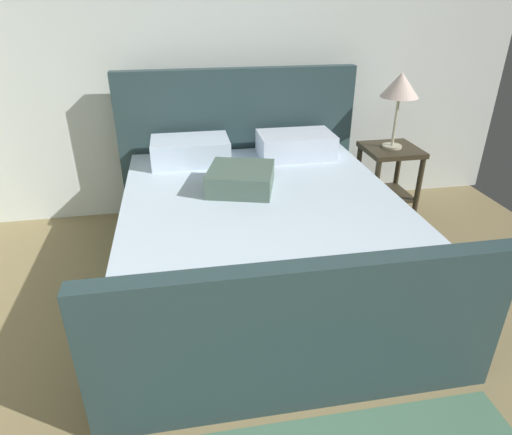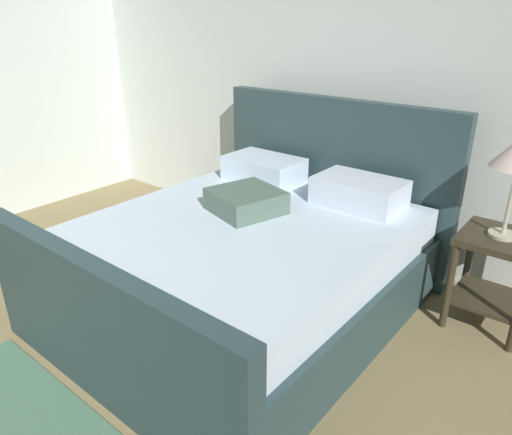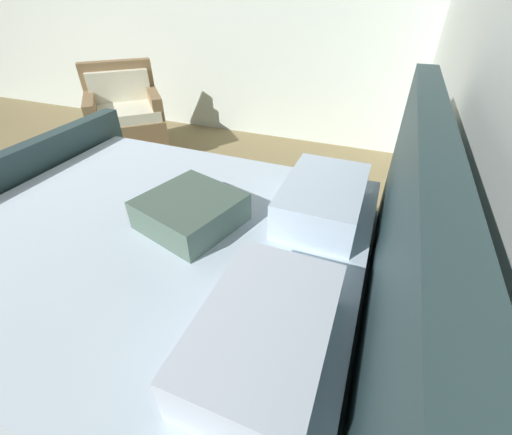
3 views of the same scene
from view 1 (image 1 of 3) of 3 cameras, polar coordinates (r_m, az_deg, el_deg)
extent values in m
cube|color=silver|center=(3.79, -6.22, 19.45)|extent=(5.30, 0.12, 2.53)
cube|color=#293F41|center=(2.95, 0.62, -4.79)|extent=(1.79, 1.98, 0.40)
cube|color=#293F41|center=(3.70, -2.30, 9.11)|extent=(1.89, 0.12, 1.23)
cube|color=#293F41|center=(2.03, 6.16, -15.30)|extent=(1.89, 0.12, 0.79)
cube|color=silver|center=(2.80, 0.65, 0.61)|extent=(1.71, 1.92, 0.22)
cube|color=silver|center=(3.33, -8.39, 8.46)|extent=(0.56, 0.37, 0.18)
cube|color=silver|center=(3.44, 5.10, 9.25)|extent=(0.56, 0.37, 0.18)
cube|color=#4E6659|center=(2.84, -1.95, 5.00)|extent=(0.50, 0.50, 0.14)
cube|color=#322B1C|center=(3.90, 16.95, 8.31)|extent=(0.44, 0.44, 0.04)
cube|color=#322B1C|center=(4.04, 16.19, 2.94)|extent=(0.40, 0.40, 0.02)
cylinder|color=#322B1C|center=(3.76, 15.00, 2.98)|extent=(0.04, 0.04, 0.56)
cylinder|color=#322B1C|center=(3.94, 20.03, 3.31)|extent=(0.04, 0.04, 0.56)
cylinder|color=#322B1C|center=(4.08, 12.84, 5.14)|extent=(0.04, 0.04, 0.56)
cylinder|color=#322B1C|center=(4.24, 17.60, 5.37)|extent=(0.04, 0.04, 0.56)
cylinder|color=#B7B293|center=(3.89, 17.01, 8.73)|extent=(0.16, 0.16, 0.02)
cylinder|color=#B7B293|center=(3.83, 17.42, 11.64)|extent=(0.02, 0.02, 0.39)
cone|color=beige|center=(3.77, 18.05, 15.87)|extent=(0.30, 0.30, 0.19)
camera|label=2|loc=(2.23, 69.77, 10.45)|focal=33.14mm
camera|label=3|loc=(3.64, 13.99, 23.06)|focal=22.97mm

